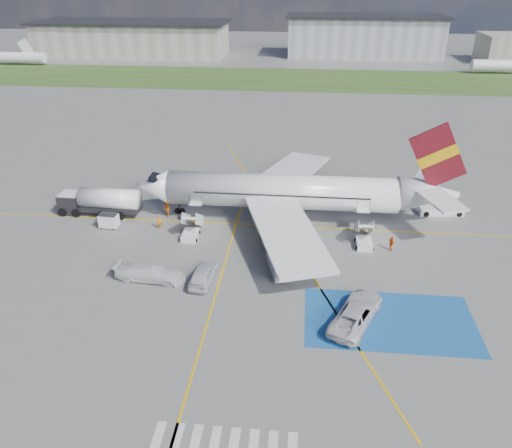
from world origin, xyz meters
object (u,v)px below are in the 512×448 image
Objects in this scene: gpu_cart at (109,221)px; airliner at (295,192)px; car_silver_b at (279,265)px; van_white_a at (357,310)px; van_white_b at (149,271)px; fuel_tanker at (101,203)px; car_silver_a at (204,274)px; belt_loader at (441,210)px.

airliner is at bearing 15.74° from gpu_cart.
van_white_a is (6.77, -6.83, 0.28)m from car_silver_b.
airliner is 19.28m from van_white_b.
gpu_cart is (2.15, -3.28, -0.60)m from fuel_tanker.
gpu_cart is 0.42× the size of van_white_b.
fuel_tanker is 3.97m from gpu_cart.
car_silver_a is 7.24m from car_silver_b.
airliner is 19.30m from van_white_a.
van_white_b is (-5.08, -0.21, 0.15)m from car_silver_a.
van_white_b is (9.72, -13.09, -0.38)m from fuel_tanker.
belt_loader is 34.85m from van_white_b.
gpu_cart is 12.39m from van_white_b.
airliner is at bearing 4.03° from fuel_tanker.
belt_loader is 23.50m from car_silver_b.
car_silver_a is (12.64, -9.61, 0.07)m from gpu_cart.
airliner is at bearing -175.31° from belt_loader.
fuel_tanker is 1.96× the size of car_silver_a.
gpu_cart is at bearing -35.55° from car_silver_b.
car_silver_a is at bearing 3.82° from car_silver_b.
airliner is 22.84m from fuel_tanker.
van_white_b reaches higher than car_silver_a.
gpu_cart reaches higher than belt_loader.
belt_loader is (37.89, 7.35, -0.35)m from gpu_cart.
belt_loader is at bearing -141.33° from car_silver_a.
belt_loader is at bearing 10.27° from airliner.
airliner is 7.58× the size of car_silver_b.
van_white_b is at bearing 10.95° from van_white_a.
gpu_cart is 15.88m from car_silver_a.
fuel_tanker is 1.98× the size of car_silver_b.
car_silver_a is 5.08m from van_white_b.
car_silver_b is (6.85, 2.35, -0.03)m from car_silver_a.
van_white_a is (5.68, -18.30, -2.31)m from airliner.
gpu_cart reaches higher than car_silver_b.
gpu_cart is 38.60m from belt_loader.
airliner is 11.81m from car_silver_b.
belt_loader is at bearing -156.69° from car_silver_b.
van_white_a is (28.41, -17.37, -0.29)m from fuel_tanker.
car_silver_b is at bearing -147.14° from belt_loader.
fuel_tanker is at bearing -179.77° from belt_loader.
van_white_b is at bearing 7.10° from car_silver_a.
van_white_a is at bearing -24.05° from gpu_cart.
car_silver_a is at bearing 5.62° from van_white_a.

